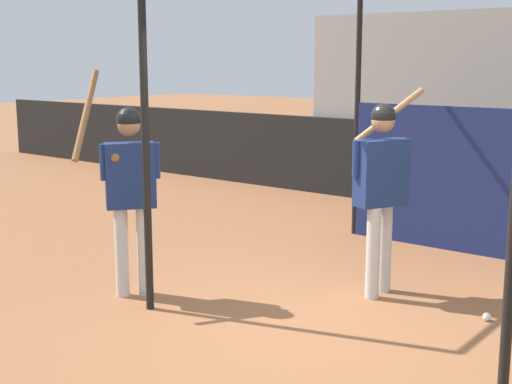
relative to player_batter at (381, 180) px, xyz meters
name	(u,v)px	position (x,y,z in m)	size (l,w,h in m)	color
ground_plane	(306,330)	(-0.01, -1.20, -1.12)	(60.00, 60.00, 0.00)	#935B38
batting_cage	(458,141)	(0.18, 1.34, 0.26)	(3.27, 3.69, 3.16)	black
player_batter	(381,180)	(0.00, 0.00, 0.00)	(0.58, 0.97, 1.96)	silver
player_waiting	(129,183)	(-1.84, -1.48, -0.02)	(0.63, 0.82, 2.13)	silver
baseball	(487,317)	(1.09, -0.06, -1.08)	(0.07, 0.07, 0.07)	white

